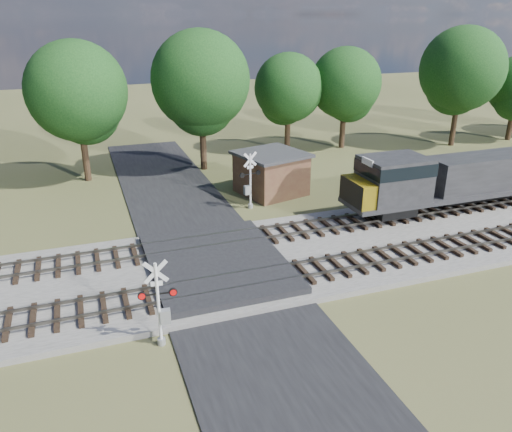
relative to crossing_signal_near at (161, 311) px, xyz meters
name	(u,v)px	position (x,y,z in m)	size (l,w,h in m)	color
ground	(219,273)	(3.85, 5.14, -1.62)	(160.00, 160.00, 0.00)	#4A4E2A
ballast_bed	(377,240)	(13.85, 5.64, -1.47)	(140.00, 10.00, 0.30)	gray
road	(219,272)	(3.85, 5.14, -1.58)	(7.00, 60.00, 0.08)	black
crossing_panel	(216,264)	(3.85, 5.64, -1.31)	(7.00, 9.00, 0.62)	#262628
track_near	(288,274)	(6.97, 3.14, -1.21)	(140.00, 2.60, 0.33)	black
track_far	(256,236)	(6.97, 8.14, -1.21)	(140.00, 2.60, 0.33)	black
crossing_signal_near	(161,311)	(0.00, 0.00, 0.00)	(1.57, 0.35, 3.91)	silver
crossing_signal_far	(249,185)	(8.47, 13.68, 0.07)	(1.63, 0.43, 4.07)	silver
equipment_shed	(271,173)	(11.09, 16.20, -0.01)	(5.72, 5.72, 3.18)	#4E2C21
treeline	(275,86)	(14.90, 25.16, 5.17)	(84.57, 11.47, 11.88)	black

